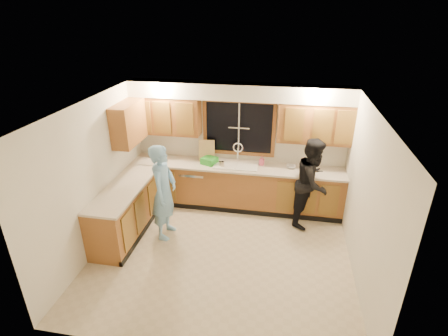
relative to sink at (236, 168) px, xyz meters
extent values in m
plane|color=beige|center=(0.00, -1.60, -0.86)|extent=(4.20, 4.20, 0.00)
plane|color=white|center=(0.00, -1.60, 1.64)|extent=(4.20, 4.20, 0.00)
plane|color=white|center=(0.00, 0.30, 0.39)|extent=(4.20, 0.00, 4.20)
plane|color=white|center=(-2.10, -1.60, 0.39)|extent=(0.00, 3.80, 3.80)
plane|color=white|center=(2.10, -1.60, 0.39)|extent=(0.00, 3.80, 3.80)
cube|color=#9C602D|center=(0.00, 0.00, -0.42)|extent=(4.20, 0.60, 0.88)
cube|color=#9C602D|center=(-1.80, -1.25, -0.42)|extent=(0.60, 1.90, 0.88)
cube|color=beige|center=(0.00, -0.02, 0.04)|extent=(4.20, 0.63, 0.04)
cube|color=beige|center=(-1.79, -1.25, 0.04)|extent=(0.63, 1.90, 0.04)
cube|color=#9C602D|center=(-1.43, 0.13, 0.96)|extent=(1.35, 0.33, 0.75)
cube|color=#9C602D|center=(1.43, 0.13, 0.96)|extent=(1.35, 0.33, 0.75)
cube|color=#9C602D|center=(-1.94, -0.48, 0.96)|extent=(0.33, 0.90, 0.75)
cube|color=white|center=(0.00, 0.12, 1.49)|extent=(4.20, 0.35, 0.30)
cube|color=black|center=(0.00, 0.29, 0.74)|extent=(1.30, 0.01, 1.00)
cube|color=#9C602D|center=(0.00, 0.28, 1.27)|extent=(1.44, 0.03, 0.07)
cube|color=#9C602D|center=(0.00, 0.28, 0.20)|extent=(1.44, 0.03, 0.07)
cube|color=#9C602D|center=(-0.69, 0.28, 0.74)|extent=(0.07, 0.03, 1.00)
cube|color=#9C602D|center=(0.69, 0.28, 0.74)|extent=(0.07, 0.03, 1.00)
cube|color=white|center=(0.00, 0.00, 0.07)|extent=(0.86, 0.52, 0.03)
cube|color=white|center=(-0.21, 0.00, -0.02)|extent=(0.38, 0.42, 0.18)
cube|color=white|center=(0.21, 0.00, -0.02)|extent=(0.38, 0.42, 0.18)
cylinder|color=white|center=(0.00, 0.20, 0.22)|extent=(0.04, 0.04, 0.28)
torus|color=white|center=(0.00, 0.20, 0.36)|extent=(0.21, 0.03, 0.21)
cube|color=white|center=(-0.85, -0.01, -0.45)|extent=(0.60, 0.56, 0.82)
cube|color=white|center=(-1.80, -1.82, -0.41)|extent=(0.58, 0.75, 0.90)
imported|color=#7DB8ED|center=(-1.08, -1.21, 0.00)|extent=(0.43, 0.64, 1.73)
imported|color=black|center=(1.46, -0.34, -0.02)|extent=(0.90, 1.00, 1.69)
cube|color=olive|center=(-1.71, 0.09, 0.16)|extent=(0.13, 0.12, 0.21)
cube|color=tan|center=(-0.63, 0.14, 0.27)|extent=(0.33, 0.16, 0.42)
cube|color=#248E25|center=(-0.54, -0.02, 0.12)|extent=(0.35, 0.34, 0.13)
imported|color=#EC5A82|center=(0.49, 0.11, 0.15)|extent=(0.11, 0.11, 0.18)
imported|color=silver|center=(1.07, 0.07, 0.08)|extent=(0.20, 0.20, 0.05)
cylinder|color=#B6A68C|center=(-0.30, -0.13, 0.11)|extent=(0.07, 0.07, 0.11)
cylinder|color=#B6A68C|center=(-0.25, -0.16, 0.12)|extent=(0.07, 0.07, 0.13)
camera|label=1|loc=(0.88, -6.21, 2.91)|focal=28.00mm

